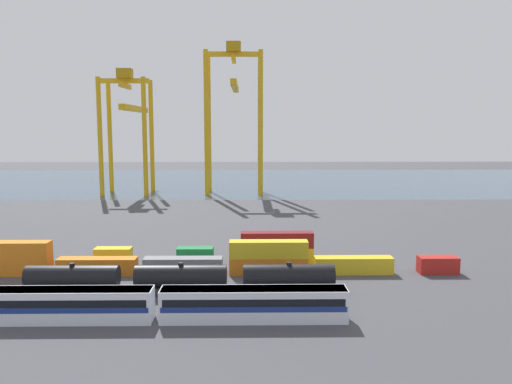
# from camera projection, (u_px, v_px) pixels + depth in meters

# --- Properties ---
(ground_plane) EXTENTS (420.00, 420.00, 0.00)m
(ground_plane) POSITION_uv_depth(u_px,v_px,m) (204.00, 224.00, 118.54)
(ground_plane) COLOR #424247
(harbour_water) EXTENTS (400.00, 110.00, 0.01)m
(harbour_water) POSITION_uv_depth(u_px,v_px,m) (223.00, 181.00, 211.47)
(harbour_water) COLOR #384C60
(harbour_water) RESTS_ON ground_plane
(passenger_train) EXTENTS (44.65, 3.14, 3.90)m
(passenger_train) POSITION_uv_depth(u_px,v_px,m) (157.00, 303.00, 59.14)
(passenger_train) COLOR silver
(passenger_train) RESTS_ON ground_plane
(freight_tank_row) EXTENTS (41.65, 2.96, 4.42)m
(freight_tank_row) POSITION_uv_depth(u_px,v_px,m) (181.00, 279.00, 68.59)
(freight_tank_row) COLOR #232326
(freight_tank_row) RESTS_ON ground_plane
(shipping_container_2) EXTENTS (12.10, 2.44, 2.60)m
(shipping_container_2) POSITION_uv_depth(u_px,v_px,m) (11.00, 267.00, 77.74)
(shipping_container_2) COLOR orange
(shipping_container_2) RESTS_ON ground_plane
(shipping_container_3) EXTENTS (12.10, 2.44, 2.60)m
(shipping_container_3) POSITION_uv_depth(u_px,v_px,m) (10.00, 250.00, 77.41)
(shipping_container_3) COLOR orange
(shipping_container_3) RESTS_ON shipping_container_2
(shipping_container_4) EXTENTS (12.10, 2.44, 2.60)m
(shipping_container_4) POSITION_uv_depth(u_px,v_px,m) (97.00, 266.00, 77.93)
(shipping_container_4) COLOR orange
(shipping_container_4) RESTS_ON ground_plane
(shipping_container_5) EXTENTS (12.10, 2.44, 2.60)m
(shipping_container_5) POSITION_uv_depth(u_px,v_px,m) (183.00, 266.00, 78.12)
(shipping_container_5) COLOR slate
(shipping_container_5) RESTS_ON ground_plane
(shipping_container_6) EXTENTS (12.10, 2.44, 2.60)m
(shipping_container_6) POSITION_uv_depth(u_px,v_px,m) (268.00, 266.00, 78.30)
(shipping_container_6) COLOR orange
(shipping_container_6) RESTS_ON ground_plane
(shipping_container_7) EXTENTS (12.10, 2.44, 2.60)m
(shipping_container_7) POSITION_uv_depth(u_px,v_px,m) (269.00, 249.00, 77.97)
(shipping_container_7) COLOR gold
(shipping_container_7) RESTS_ON shipping_container_6
(shipping_container_8) EXTENTS (12.10, 2.44, 2.60)m
(shipping_container_8) POSITION_uv_depth(u_px,v_px,m) (353.00, 265.00, 78.49)
(shipping_container_8) COLOR gold
(shipping_container_8) RESTS_ON ground_plane
(shipping_container_9) EXTENTS (6.04, 2.44, 2.60)m
(shipping_container_9) POSITION_uv_depth(u_px,v_px,m) (438.00, 265.00, 78.68)
(shipping_container_9) COLOR #AD211C
(shipping_container_9) RESTS_ON ground_plane
(shipping_container_12) EXTENTS (6.04, 2.44, 2.60)m
(shipping_container_12) POSITION_uv_depth(u_px,v_px,m) (31.00, 256.00, 84.24)
(shipping_container_12) COLOR slate
(shipping_container_12) RESTS_ON ground_plane
(shipping_container_13) EXTENTS (6.04, 2.44, 2.60)m
(shipping_container_13) POSITION_uv_depth(u_px,v_px,m) (113.00, 255.00, 84.44)
(shipping_container_13) COLOR gold
(shipping_container_13) RESTS_ON ground_plane
(shipping_container_14) EXTENTS (6.04, 2.44, 2.60)m
(shipping_container_14) POSITION_uv_depth(u_px,v_px,m) (195.00, 255.00, 84.63)
(shipping_container_14) COLOR #197538
(shipping_container_14) RESTS_ON ground_plane
(shipping_container_15) EXTENTS (12.10, 2.44, 2.60)m
(shipping_container_15) POSITION_uv_depth(u_px,v_px,m) (277.00, 255.00, 84.83)
(shipping_container_15) COLOR gold
(shipping_container_15) RESTS_ON ground_plane
(shipping_container_16) EXTENTS (12.10, 2.44, 2.60)m
(shipping_container_16) POSITION_uv_depth(u_px,v_px,m) (277.00, 240.00, 84.49)
(shipping_container_16) COLOR maroon
(shipping_container_16) RESTS_ON shipping_container_15
(gantry_crane_west) EXTENTS (16.08, 39.30, 41.75)m
(gantry_crane_west) POSITION_uv_depth(u_px,v_px,m) (129.00, 119.00, 172.56)
(gantry_crane_west) COLOR gold
(gantry_crane_west) RESTS_ON ground_plane
(gantry_crane_central) EXTENTS (19.32, 38.76, 50.45)m
(gantry_crane_central) POSITION_uv_depth(u_px,v_px,m) (234.00, 103.00, 172.06)
(gantry_crane_central) COLOR gold
(gantry_crane_central) RESTS_ON ground_plane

